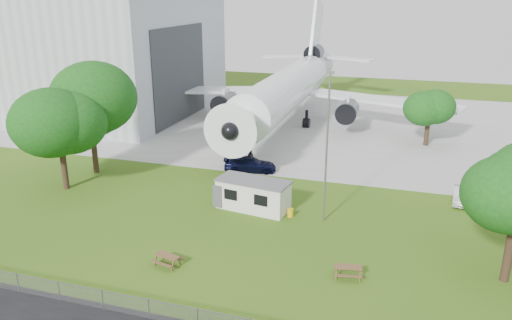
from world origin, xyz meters
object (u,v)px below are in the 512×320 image
(airliner, at_px, (289,87))
(picnic_west, at_px, (168,265))
(site_cabin, at_px, (253,195))
(hangar, at_px, (64,48))
(picnic_east, at_px, (347,277))

(airliner, bearing_deg, picnic_west, -88.13)
(picnic_west, bearing_deg, site_cabin, 89.09)
(hangar, distance_m, site_cabin, 50.23)
(hangar, relative_size, airliner, 0.90)
(site_cabin, relative_size, picnic_east, 3.84)
(hangar, relative_size, picnic_east, 23.89)
(airliner, relative_size, site_cabin, 6.90)
(site_cabin, bearing_deg, hangar, 143.86)
(hangar, relative_size, picnic_west, 23.89)
(airliner, xyz_separation_m, picnic_east, (13.16, -37.55, -5.27))
(airliner, distance_m, picnic_west, 40.09)
(hangar, height_order, picnic_east, hangar)
(airliner, bearing_deg, picnic_east, -70.68)
(hangar, xyz_separation_m, airliner, (35.97, -0.14, -4.14))
(picnic_west, bearing_deg, picnic_east, 24.04)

